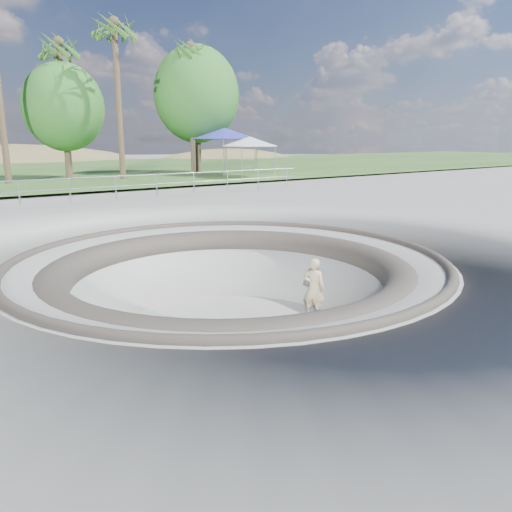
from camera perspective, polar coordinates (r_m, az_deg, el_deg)
name	(u,v)px	position (r m, az deg, el deg)	size (l,w,h in m)	color
ground	(229,259)	(11.89, -3.11, -0.30)	(180.00, 180.00, 0.00)	gray
skate_bowl	(230,331)	(12.44, -3.01, -8.52)	(14.00, 14.00, 4.10)	gray
safety_railing	(70,190)	(22.64, -20.49, 7.10)	(25.00, 0.06, 1.03)	gray
skateboard	(313,318)	(13.32, 6.55, -7.09)	(0.90, 0.54, 0.09)	brown
skater	(314,288)	(13.06, 6.65, -3.68)	(0.59, 0.39, 1.62)	beige
canopy_white	(250,142)	(34.25, -0.73, 12.93)	(5.22, 5.22, 2.67)	gray
canopy_blue	(225,134)	(36.84, -3.59, 13.79)	(6.44, 6.44, 3.29)	gray
palm_d	(59,50)	(36.22, -21.60, 21.00)	(2.60, 2.60, 9.37)	brown
palm_e	(114,33)	(34.06, -15.87, 23.35)	(2.60, 2.60, 10.25)	brown
palm_f	(190,54)	(38.86, -7.51, 21.91)	(2.60, 2.60, 9.91)	brown
bushy_tree_mid	(64,107)	(35.85, -21.11, 15.58)	(5.17, 4.70, 7.45)	brown
bushy_tree_right	(197,95)	(39.73, -6.78, 17.84)	(6.56, 5.97, 9.47)	brown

